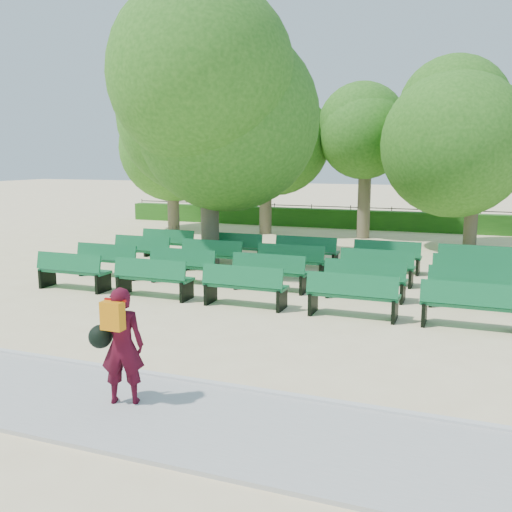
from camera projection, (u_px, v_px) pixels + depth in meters
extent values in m
plane|color=beige|center=(274.00, 292.00, 14.80)|extent=(120.00, 120.00, 0.00)
cube|color=#B1B1AC|center=(101.00, 405.00, 7.98)|extent=(30.00, 2.20, 0.06)
cube|color=silver|center=(145.00, 374.00, 9.04)|extent=(30.00, 0.12, 0.10)
cube|color=#245D17|center=(369.00, 220.00, 27.60)|extent=(26.00, 0.70, 0.90)
cube|color=#116435|center=(326.00, 269.00, 15.27)|extent=(2.00, 0.65, 0.07)
cube|color=#116435|center=(324.00, 260.00, 15.01)|extent=(1.98, 0.25, 0.46)
cylinder|color=brown|center=(210.00, 209.00, 18.27)|extent=(0.58, 0.58, 3.60)
ellipsoid|color=#33701E|center=(208.00, 102.00, 17.70)|extent=(5.60, 5.60, 5.04)
imported|color=#420918|center=(122.00, 346.00, 7.86)|extent=(0.71, 0.59, 1.66)
cube|color=orange|center=(113.00, 316.00, 7.60)|extent=(0.31, 0.15, 0.39)
sphere|color=black|center=(100.00, 337.00, 7.90)|extent=(0.33, 0.33, 0.33)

